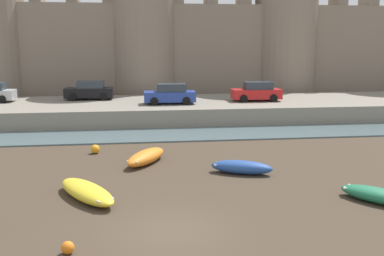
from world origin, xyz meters
TOP-DOWN VIEW (x-y plane):
  - ground_plane at (0.00, 0.00)m, footprint 160.00×160.00m
  - water_channel at (0.00, 15.81)m, footprint 80.00×4.50m
  - quay_road at (0.00, 23.06)m, footprint 71.54×10.00m
  - castle at (-0.00, 32.42)m, footprint 66.86×7.32m
  - rowboat_near_channel_left at (3.98, 6.28)m, footprint 3.17×2.06m
  - rowboat_midflat_centre at (-3.15, 3.58)m, footprint 3.14×4.03m
  - rowboat_midflat_right at (8.47, 1.70)m, footprint 2.81×3.02m
  - rowboat_foreground_centre at (-0.58, 8.77)m, footprint 2.69×3.50m
  - mooring_buoy_mid_mud at (-3.24, -1.30)m, footprint 0.40×0.40m
  - mooring_buoy_near_channel at (-3.43, 11.30)m, footprint 0.52×0.52m
  - car_quay_centre_west at (9.16, 22.44)m, footprint 4.12×1.92m
  - car_quay_west at (1.75, 21.55)m, footprint 4.12×1.92m
  - car_quay_centre_east at (-4.96, 25.17)m, footprint 4.12×1.92m

SIDE VIEW (x-z plane):
  - ground_plane at x=0.00m, z-range 0.00..0.00m
  - water_channel at x=0.00m, z-range 0.00..0.10m
  - mooring_buoy_mid_mud at x=-3.24m, z-range 0.00..0.40m
  - mooring_buoy_near_channel at x=-3.43m, z-range 0.00..0.52m
  - rowboat_midflat_right at x=8.47m, z-range 0.02..0.59m
  - rowboat_midflat_centre at x=-3.15m, z-range 0.02..0.64m
  - rowboat_near_channel_left at x=3.98m, z-range 0.02..0.67m
  - rowboat_foreground_centre at x=-0.58m, z-range 0.02..0.72m
  - quay_road at x=0.00m, z-range 0.00..1.41m
  - car_quay_centre_west at x=9.16m, z-range 1.38..3.00m
  - car_quay_west at x=1.75m, z-range 1.38..3.00m
  - car_quay_centre_east at x=-4.96m, z-range 1.38..3.00m
  - castle at x=0.00m, z-range -2.30..16.14m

